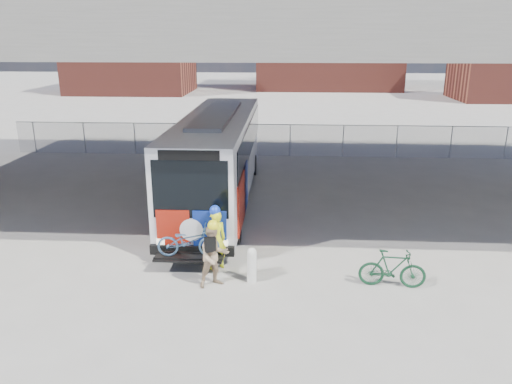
# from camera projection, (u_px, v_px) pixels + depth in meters

# --- Properties ---
(ground) EXTENTS (160.00, 160.00, 0.00)m
(ground) POSITION_uv_depth(u_px,v_px,m) (262.00, 235.00, 17.32)
(ground) COLOR #9E9991
(ground) RESTS_ON ground
(bus) EXTENTS (2.67, 12.91, 3.69)m
(bus) POSITION_uv_depth(u_px,v_px,m) (218.00, 152.00, 20.27)
(bus) COLOR silver
(bus) RESTS_ON ground
(overpass) EXTENTS (40.00, 16.00, 7.95)m
(overpass) POSITION_uv_depth(u_px,v_px,m) (268.00, 37.00, 19.17)
(overpass) COLOR #605E59
(overpass) RESTS_ON ground
(chainlink_fence) EXTENTS (30.00, 0.06, 30.00)m
(chainlink_fence) POSITION_uv_depth(u_px,v_px,m) (273.00, 131.00, 28.32)
(chainlink_fence) COLOR gray
(chainlink_fence) RESTS_ON ground
(brick_buildings) EXTENTS (54.00, 22.00, 12.00)m
(brick_buildings) POSITION_uv_depth(u_px,v_px,m) (291.00, 46.00, 61.56)
(brick_buildings) COLOR maroon
(brick_buildings) RESTS_ON ground
(bollard) EXTENTS (0.27, 0.27, 1.02)m
(bollard) POSITION_uv_depth(u_px,v_px,m) (252.00, 264.00, 13.86)
(bollard) COLOR beige
(bollard) RESTS_ON ground
(cyclist_hivis) EXTENTS (0.78, 0.70, 1.97)m
(cyclist_hivis) POSITION_uv_depth(u_px,v_px,m) (216.00, 238.00, 14.56)
(cyclist_hivis) COLOR #F5FF1A
(cyclist_hivis) RESTS_ON ground
(cyclist_tan) EXTENTS (1.07, 0.99, 1.93)m
(cyclist_tan) POSITION_uv_depth(u_px,v_px,m) (214.00, 255.00, 13.53)
(cyclist_tan) COLOR tan
(cyclist_tan) RESTS_ON ground
(bike_parked) EXTENTS (1.85, 0.67, 1.09)m
(bike_parked) POSITION_uv_depth(u_px,v_px,m) (392.00, 269.00, 13.58)
(bike_parked) COLOR #133C24
(bike_parked) RESTS_ON ground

